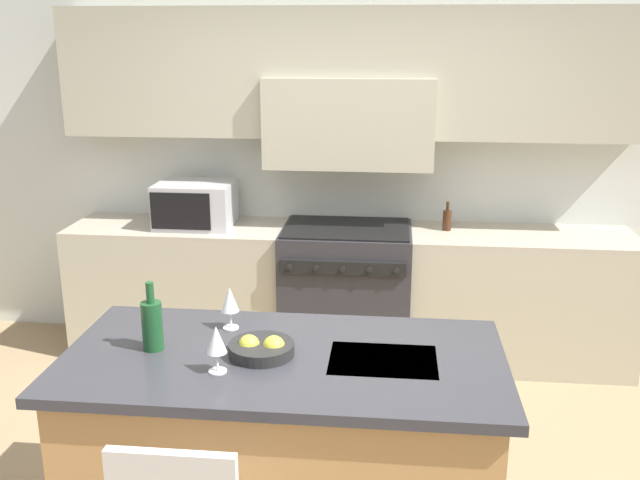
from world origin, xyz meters
TOP-DOWN VIEW (x-y plane):
  - back_cabinetry at (0.00, 2.04)m, footprint 10.00×0.46m
  - back_counter at (-0.00, 1.80)m, footprint 3.89×0.62m
  - range_stove at (-0.00, 1.77)m, footprint 0.88×0.70m
  - microwave at (-1.06, 1.79)m, footprint 0.52×0.42m
  - kitchen_island at (-0.13, -0.25)m, footprint 1.84×0.93m
  - wine_bottle at (-0.68, -0.25)m, footprint 0.09×0.09m
  - wine_glass_near at (-0.36, -0.43)m, footprint 0.08×0.08m
  - wine_glass_far at (-0.41, 0.01)m, footprint 0.08×0.08m
  - fruit_bowl at (-0.22, -0.25)m, footprint 0.27×0.27m
  - oil_bottle_on_counter at (0.68, 1.86)m, footprint 0.06×0.06m

SIDE VIEW (x-z plane):
  - back_counter at x=0.00m, z-range 0.00..0.93m
  - kitchen_island at x=-0.13m, z-range 0.00..0.95m
  - range_stove at x=0.00m, z-range 0.00..0.95m
  - fruit_bowl at x=-0.22m, z-range 0.93..1.02m
  - oil_bottle_on_counter at x=0.68m, z-range 0.90..1.10m
  - wine_bottle at x=-0.68m, z-range 0.91..1.21m
  - wine_glass_near at x=-0.36m, z-range 0.98..1.17m
  - wine_glass_far at x=-0.41m, z-range 0.98..1.17m
  - microwave at x=-1.06m, z-range 0.93..1.24m
  - back_cabinetry at x=0.00m, z-range 0.26..2.96m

